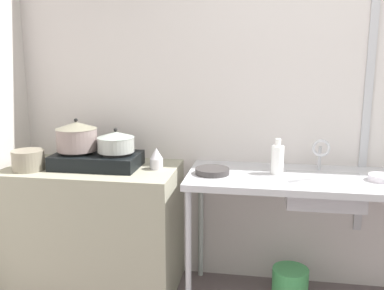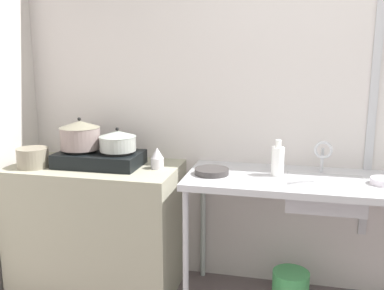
{
  "view_description": "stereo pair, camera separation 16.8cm",
  "coord_description": "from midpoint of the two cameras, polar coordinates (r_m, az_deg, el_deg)",
  "views": [
    {
      "loc": [
        -0.62,
        -1.35,
        1.57
      ],
      "look_at": [
        -1.05,
        1.24,
        1.02
      ],
      "focal_mm": 40.11,
      "sensor_mm": 36.0,
      "label": 1
    },
    {
      "loc": [
        -0.46,
        -1.32,
        1.57
      ],
      "look_at": [
        -1.05,
        1.24,
        1.02
      ],
      "focal_mm": 40.11,
      "sensor_mm": 36.0,
      "label": 2
    }
  ],
  "objects": [
    {
      "name": "counter_concrete",
      "position": [
        3.05,
        -10.88,
        -10.47
      ],
      "size": [
        1.12,
        0.6,
        0.85
      ],
      "primitive_type": "cube",
      "color": "gray",
      "rests_on": "ground"
    },
    {
      "name": "small_bowl_on_drainboard",
      "position": [
        2.71,
        25.81,
        -4.38
      ],
      "size": [
        0.15,
        0.15,
        0.04
      ],
      "primitive_type": "cylinder",
      "color": "silver",
      "rests_on": "counter_sink"
    },
    {
      "name": "wall_back",
      "position": [
        2.98,
        23.64,
        6.95
      ],
      "size": [
        5.43,
        0.1,
        2.74
      ],
      "primitive_type": "cube",
      "color": "beige",
      "rests_on": "ground"
    },
    {
      "name": "pot_on_right_burner",
      "position": [
        2.81,
        -8.18,
        0.56
      ],
      "size": [
        0.24,
        0.24,
        0.16
      ],
      "color": "#9A9E98",
      "rests_on": "stove"
    },
    {
      "name": "stove",
      "position": [
        2.89,
        -10.57,
        -1.77
      ],
      "size": [
        0.55,
        0.33,
        0.11
      ],
      "color": "black",
      "rests_on": "counter_concrete"
    },
    {
      "name": "frying_pan",
      "position": [
        2.66,
        4.45,
        -3.53
      ],
      "size": [
        0.21,
        0.21,
        0.04
      ],
      "primitive_type": "cylinder",
      "color": "#373433",
      "rests_on": "counter_sink"
    },
    {
      "name": "percolator",
      "position": [
        2.77,
        -2.92,
        -1.79
      ],
      "size": [
        0.08,
        0.08,
        0.14
      ],
      "color": "silver",
      "rests_on": "counter_concrete"
    },
    {
      "name": "bottle_by_sink",
      "position": [
        2.67,
        13.1,
        -2.04
      ],
      "size": [
        0.08,
        0.08,
        0.22
      ],
      "color": "white",
      "rests_on": "counter_sink"
    },
    {
      "name": "sink_basin",
      "position": [
        2.69,
        18.96,
        -6.17
      ],
      "size": [
        0.45,
        0.3,
        0.16
      ],
      "primitive_type": "cube",
      "color": "#AEAFB5",
      "rests_on": "counter_sink"
    },
    {
      "name": "faucet",
      "position": [
        2.78,
        18.7,
        -0.91
      ],
      "size": [
        0.11,
        0.07,
        0.21
      ],
      "color": "#AEAFB5",
      "rests_on": "counter_sink"
    },
    {
      "name": "counter_sink",
      "position": [
        2.71,
        20.14,
        -5.61
      ],
      "size": [
        1.77,
        0.6,
        0.85
      ],
      "color": "#AEAFB5",
      "rests_on": "ground"
    },
    {
      "name": "pot_beside_stove",
      "position": [
        2.96,
        -18.91,
        -1.62
      ],
      "size": [
        0.2,
        0.2,
        0.13
      ],
      "color": "gray",
      "rests_on": "counter_concrete"
    },
    {
      "name": "bucket_on_floor",
      "position": [
        2.99,
        14.62,
        -17.93
      ],
      "size": [
        0.23,
        0.23,
        0.22
      ],
      "primitive_type": "cylinder",
      "color": "#439E57",
      "rests_on": "ground"
    },
    {
      "name": "wall_metal_strip",
      "position": [
        2.92,
        24.85,
        9.48
      ],
      "size": [
        0.05,
        0.01,
        2.19
      ],
      "primitive_type": "cube",
      "color": "#AEAFB5"
    },
    {
      "name": "pot_on_left_burner",
      "position": [
        2.91,
        -13.08,
        1.33
      ],
      "size": [
        0.27,
        0.27,
        0.21
      ],
      "color": "gray",
      "rests_on": "stove"
    }
  ]
}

